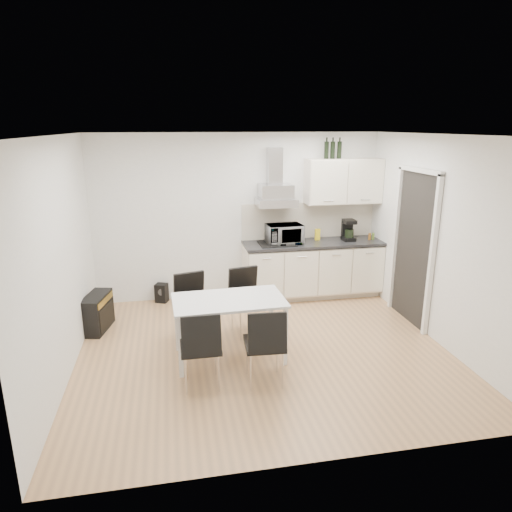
{
  "coord_description": "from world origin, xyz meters",
  "views": [
    {
      "loc": [
        -1.05,
        -5.02,
        2.7
      ],
      "look_at": [
        -0.01,
        0.45,
        1.1
      ],
      "focal_mm": 32.0,
      "sensor_mm": 36.0,
      "label": 1
    }
  ],
  "objects_px": {
    "chair_far_right": "(248,302)",
    "chair_near_right": "(264,345)",
    "chair_far_left": "(194,309)",
    "guitar_amp": "(97,312)",
    "chair_near_left": "(201,348)",
    "dining_table": "(229,306)",
    "floor_speaker": "(162,293)",
    "kitchenette": "(315,246)"
  },
  "relations": [
    {
      "from": "chair_far_right",
      "to": "chair_near_right",
      "type": "xyz_separation_m",
      "value": [
        -0.03,
        -1.22,
        0.0
      ]
    },
    {
      "from": "chair_far_left",
      "to": "guitar_amp",
      "type": "height_order",
      "value": "chair_far_left"
    },
    {
      "from": "chair_near_left",
      "to": "chair_near_right",
      "type": "distance_m",
      "value": 0.68
    },
    {
      "from": "dining_table",
      "to": "chair_far_right",
      "type": "bearing_deg",
      "value": 59.49
    },
    {
      "from": "dining_table",
      "to": "chair_far_right",
      "type": "distance_m",
      "value": 0.74
    },
    {
      "from": "chair_far_right",
      "to": "guitar_amp",
      "type": "height_order",
      "value": "chair_far_right"
    },
    {
      "from": "chair_far_left",
      "to": "floor_speaker",
      "type": "xyz_separation_m",
      "value": [
        -0.44,
        1.46,
        -0.29
      ]
    },
    {
      "from": "chair_near_right",
      "to": "chair_far_left",
      "type": "bearing_deg",
      "value": 124.6
    },
    {
      "from": "kitchenette",
      "to": "chair_far_left",
      "type": "distance_m",
      "value": 2.42
    },
    {
      "from": "chair_far_right",
      "to": "kitchenette",
      "type": "bearing_deg",
      "value": -148.39
    },
    {
      "from": "chair_near_left",
      "to": "guitar_amp",
      "type": "height_order",
      "value": "chair_near_left"
    },
    {
      "from": "kitchenette",
      "to": "dining_table",
      "type": "distance_m",
      "value": 2.45
    },
    {
      "from": "chair_near_right",
      "to": "guitar_amp",
      "type": "height_order",
      "value": "chair_near_right"
    },
    {
      "from": "chair_near_left",
      "to": "guitar_amp",
      "type": "bearing_deg",
      "value": 127.69
    },
    {
      "from": "chair_far_left",
      "to": "chair_far_right",
      "type": "bearing_deg",
      "value": 172.74
    },
    {
      "from": "kitchenette",
      "to": "chair_far_left",
      "type": "height_order",
      "value": "kitchenette"
    },
    {
      "from": "kitchenette",
      "to": "chair_near_right",
      "type": "height_order",
      "value": "kitchenette"
    },
    {
      "from": "chair_far_right",
      "to": "chair_near_left",
      "type": "distance_m",
      "value": 1.36
    },
    {
      "from": "chair_far_right",
      "to": "chair_near_right",
      "type": "bearing_deg",
      "value": 77.13
    },
    {
      "from": "kitchenette",
      "to": "chair_far_right",
      "type": "xyz_separation_m",
      "value": [
        -1.29,
        -1.2,
        -0.39
      ]
    },
    {
      "from": "chair_far_right",
      "to": "floor_speaker",
      "type": "height_order",
      "value": "chair_far_right"
    },
    {
      "from": "chair_near_right",
      "to": "guitar_amp",
      "type": "relative_size",
      "value": 1.37
    },
    {
      "from": "chair_far_left",
      "to": "chair_far_right",
      "type": "relative_size",
      "value": 1.0
    },
    {
      "from": "chair_near_left",
      "to": "floor_speaker",
      "type": "distance_m",
      "value": 2.58
    },
    {
      "from": "guitar_amp",
      "to": "chair_near_right",
      "type": "bearing_deg",
      "value": -27.82
    },
    {
      "from": "chair_far_left",
      "to": "chair_near_left",
      "type": "relative_size",
      "value": 1.0
    },
    {
      "from": "dining_table",
      "to": "chair_far_right",
      "type": "height_order",
      "value": "chair_far_right"
    },
    {
      "from": "chair_near_right",
      "to": "chair_far_right",
      "type": "bearing_deg",
      "value": 91.9
    },
    {
      "from": "kitchenette",
      "to": "chair_near_left",
      "type": "xyz_separation_m",
      "value": [
        -2.0,
        -2.36,
        -0.39
      ]
    },
    {
      "from": "chair_far_left",
      "to": "chair_far_right",
      "type": "height_order",
      "value": "same"
    },
    {
      "from": "dining_table",
      "to": "chair_far_left",
      "type": "relative_size",
      "value": 1.5
    },
    {
      "from": "chair_far_right",
      "to": "guitar_amp",
      "type": "xyz_separation_m",
      "value": [
        -2.0,
        0.49,
        -0.19
      ]
    },
    {
      "from": "chair_near_left",
      "to": "dining_table",
      "type": "bearing_deg",
      "value": 55.01
    },
    {
      "from": "chair_near_left",
      "to": "kitchenette",
      "type": "bearing_deg",
      "value": 49.46
    },
    {
      "from": "chair_far_right",
      "to": "chair_near_left",
      "type": "height_order",
      "value": "same"
    },
    {
      "from": "kitchenette",
      "to": "floor_speaker",
      "type": "distance_m",
      "value": 2.54
    },
    {
      "from": "chair_far_right",
      "to": "chair_near_left",
      "type": "xyz_separation_m",
      "value": [
        -0.71,
        -1.16,
        0.0
      ]
    },
    {
      "from": "dining_table",
      "to": "chair_near_left",
      "type": "relative_size",
      "value": 1.5
    },
    {
      "from": "chair_near_right",
      "to": "dining_table",
      "type": "bearing_deg",
      "value": 120.08
    },
    {
      "from": "chair_far_left",
      "to": "guitar_amp",
      "type": "relative_size",
      "value": 1.37
    },
    {
      "from": "kitchenette",
      "to": "chair_far_left",
      "type": "bearing_deg",
      "value": -147.18
    },
    {
      "from": "chair_far_left",
      "to": "chair_near_left",
      "type": "height_order",
      "value": "same"
    }
  ]
}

